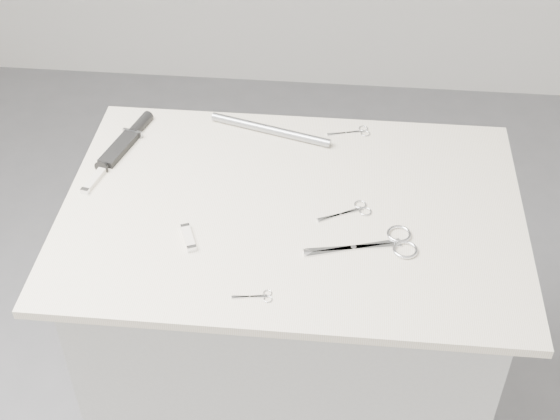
# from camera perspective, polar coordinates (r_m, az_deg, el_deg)

# --- Properties ---
(plinth) EXTENTS (0.90, 0.60, 0.90)m
(plinth) POSITION_cam_1_polar(r_m,az_deg,el_deg) (2.03, 0.75, -9.89)
(plinth) COLOR #B1B1AE
(plinth) RESTS_ON ground
(display_board) EXTENTS (1.00, 0.70, 0.02)m
(display_board) POSITION_cam_1_polar(r_m,az_deg,el_deg) (1.70, 0.89, -0.06)
(display_board) COLOR beige
(display_board) RESTS_ON plinth
(large_shears) EXTENTS (0.23, 0.11, 0.01)m
(large_shears) POSITION_cam_1_polar(r_m,az_deg,el_deg) (1.62, 7.67, -2.47)
(large_shears) COLOR silver
(large_shears) RESTS_ON display_board
(embroidery_scissors_a) EXTENTS (0.12, 0.08, 0.00)m
(embroidery_scissors_a) POSITION_cam_1_polar(r_m,az_deg,el_deg) (1.69, 5.36, -0.06)
(embroidery_scissors_a) COLOR silver
(embroidery_scissors_a) RESTS_ON display_board
(embroidery_scissors_b) EXTENTS (0.11, 0.05, 0.00)m
(embroidery_scissors_b) POSITION_cam_1_polar(r_m,az_deg,el_deg) (1.92, 5.56, 5.71)
(embroidery_scissors_b) COLOR silver
(embroidery_scissors_b) RESTS_ON display_board
(tiny_scissors) EXTENTS (0.08, 0.03, 0.00)m
(tiny_scissors) POSITION_cam_1_polar(r_m,az_deg,el_deg) (1.50, -1.62, -6.34)
(tiny_scissors) COLOR silver
(tiny_scissors) RESTS_ON display_board
(sheathed_knife) EXTENTS (0.09, 0.22, 0.03)m
(sheathed_knife) POSITION_cam_1_polar(r_m,az_deg,el_deg) (1.92, -10.99, 5.23)
(sheathed_knife) COLOR black
(sheathed_knife) RESTS_ON display_board
(pocket_knife_a) EXTENTS (0.04, 0.10, 0.01)m
(pocket_knife_a) POSITION_cam_1_polar(r_m,az_deg,el_deg) (1.81, -13.41, 2.21)
(pocket_knife_a) COLOR silver
(pocket_knife_a) RESTS_ON display_board
(pocket_knife_b) EXTENTS (0.04, 0.08, 0.01)m
(pocket_knife_b) POSITION_cam_1_polar(r_m,az_deg,el_deg) (1.62, -6.71, -2.03)
(pocket_knife_b) COLOR silver
(pocket_knife_b) RESTS_ON display_board
(metal_rail) EXTENTS (0.30, 0.11, 0.02)m
(metal_rail) POSITION_cam_1_polar(r_m,az_deg,el_deg) (1.90, -0.71, 5.90)
(metal_rail) COLOR gray
(metal_rail) RESTS_ON display_board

